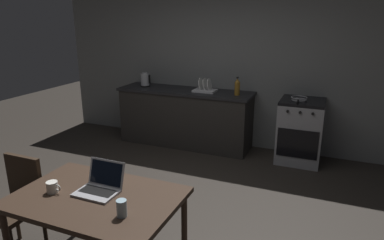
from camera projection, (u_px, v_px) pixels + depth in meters
ground_plane at (151, 219)px, 3.61m from camera, size 12.00×12.00×0.00m
back_wall at (245, 66)px, 5.36m from camera, size 6.40×0.10×2.57m
kitchen_counter at (185, 117)px, 5.61m from camera, size 2.16×0.64×0.91m
stove_oven at (300, 131)px, 4.94m from camera, size 0.60×0.62×0.91m
dining_table at (97, 204)px, 2.66m from camera, size 1.27×0.85×0.72m
chair at (17, 200)px, 3.01m from camera, size 0.40×0.40×0.87m
laptop at (100, 186)px, 2.69m from camera, size 0.32×0.29×0.22m
electric_kettle at (145, 80)px, 5.71m from camera, size 0.17×0.15×0.23m
bottle at (237, 87)px, 5.08m from camera, size 0.08×0.08×0.27m
frying_pan at (299, 98)px, 4.80m from camera, size 0.22×0.39×0.05m
coffee_mug at (52, 187)px, 2.68m from camera, size 0.13×0.09×0.09m
drinking_glass at (122, 208)px, 2.36m from camera, size 0.07×0.07×0.12m
dish_rack at (205, 89)px, 5.34m from camera, size 0.34×0.26×0.21m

